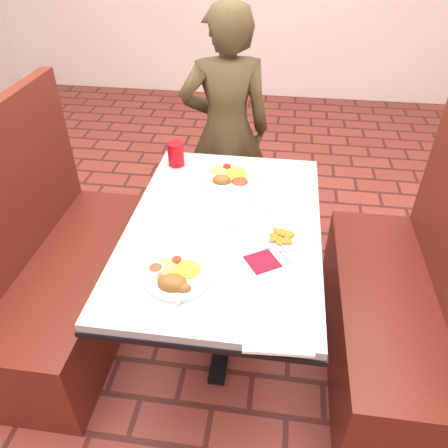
{
  "coord_description": "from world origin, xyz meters",
  "views": [
    {
      "loc": [
        0.2,
        -1.44,
        1.85
      ],
      "look_at": [
        0.0,
        0.0,
        0.75
      ],
      "focal_mm": 35.0,
      "sensor_mm": 36.0,
      "label": 1
    }
  ],
  "objects_px": {
    "dining_table": "(224,242)",
    "red_tumbler": "(176,154)",
    "near_dinner_plate": "(176,273)",
    "far_dinner_plate": "(229,175)",
    "diner_person": "(226,132)",
    "booth_bench_right": "(397,312)",
    "booth_bench_left": "(65,278)",
    "plantain_plate": "(281,238)"
  },
  "relations": [
    {
      "from": "dining_table",
      "to": "red_tumbler",
      "type": "xyz_separation_m",
      "value": [
        -0.31,
        0.47,
        0.16
      ]
    },
    {
      "from": "near_dinner_plate",
      "to": "red_tumbler",
      "type": "distance_m",
      "value": 0.84
    },
    {
      "from": "dining_table",
      "to": "far_dinner_plate",
      "type": "distance_m",
      "value": 0.38
    },
    {
      "from": "far_dinner_plate",
      "to": "red_tumbler",
      "type": "bearing_deg",
      "value": 159.75
    },
    {
      "from": "diner_person",
      "to": "near_dinner_plate",
      "type": "relative_size",
      "value": 5.99
    },
    {
      "from": "dining_table",
      "to": "booth_bench_right",
      "type": "xyz_separation_m",
      "value": [
        0.8,
        0.0,
        -0.32
      ]
    },
    {
      "from": "booth_bench_right",
      "to": "dining_table",
      "type": "bearing_deg",
      "value": 180.0
    },
    {
      "from": "booth_bench_left",
      "to": "far_dinner_plate",
      "type": "bearing_deg",
      "value": 24.99
    },
    {
      "from": "booth_bench_left",
      "to": "plantain_plate",
      "type": "xyz_separation_m",
      "value": [
        1.04,
        -0.07,
        0.43
      ]
    },
    {
      "from": "diner_person",
      "to": "red_tumbler",
      "type": "relative_size",
      "value": 12.07
    },
    {
      "from": "dining_table",
      "to": "booth_bench_right",
      "type": "distance_m",
      "value": 0.86
    },
    {
      "from": "booth_bench_right",
      "to": "diner_person",
      "type": "bearing_deg",
      "value": 134.81
    },
    {
      "from": "far_dinner_plate",
      "to": "red_tumbler",
      "type": "height_order",
      "value": "red_tumbler"
    },
    {
      "from": "booth_bench_left",
      "to": "far_dinner_plate",
      "type": "height_order",
      "value": "booth_bench_left"
    },
    {
      "from": "diner_person",
      "to": "far_dinner_plate",
      "type": "height_order",
      "value": "diner_person"
    },
    {
      "from": "far_dinner_plate",
      "to": "diner_person",
      "type": "bearing_deg",
      "value": 99.47
    },
    {
      "from": "booth_bench_left",
      "to": "booth_bench_right",
      "type": "height_order",
      "value": "same"
    },
    {
      "from": "booth_bench_left",
      "to": "plantain_plate",
      "type": "relative_size",
      "value": 7.56
    },
    {
      "from": "red_tumbler",
      "to": "diner_person",
      "type": "bearing_deg",
      "value": 67.11
    },
    {
      "from": "booth_bench_right",
      "to": "plantain_plate",
      "type": "xyz_separation_m",
      "value": [
        -0.56,
        -0.07,
        0.43
      ]
    },
    {
      "from": "booth_bench_right",
      "to": "booth_bench_left",
      "type": "bearing_deg",
      "value": 180.0
    },
    {
      "from": "booth_bench_left",
      "to": "far_dinner_plate",
      "type": "xyz_separation_m",
      "value": [
        0.77,
        0.36,
        0.45
      ]
    },
    {
      "from": "booth_bench_right",
      "to": "red_tumbler",
      "type": "distance_m",
      "value": 1.3
    },
    {
      "from": "plantain_plate",
      "to": "booth_bench_right",
      "type": "bearing_deg",
      "value": 7.26
    },
    {
      "from": "booth_bench_right",
      "to": "plantain_plate",
      "type": "distance_m",
      "value": 0.71
    },
    {
      "from": "far_dinner_plate",
      "to": "dining_table",
      "type": "bearing_deg",
      "value": -86.12
    },
    {
      "from": "booth_bench_left",
      "to": "far_dinner_plate",
      "type": "distance_m",
      "value": 0.96
    },
    {
      "from": "booth_bench_left",
      "to": "near_dinner_plate",
      "type": "xyz_separation_m",
      "value": [
        0.68,
        -0.35,
        0.45
      ]
    },
    {
      "from": "booth_bench_left",
      "to": "diner_person",
      "type": "relative_size",
      "value": 0.82
    },
    {
      "from": "booth_bench_left",
      "to": "red_tumbler",
      "type": "relative_size",
      "value": 9.94
    },
    {
      "from": "booth_bench_left",
      "to": "red_tumbler",
      "type": "distance_m",
      "value": 0.83
    },
    {
      "from": "dining_table",
      "to": "red_tumbler",
      "type": "distance_m",
      "value": 0.58
    },
    {
      "from": "booth_bench_left",
      "to": "red_tumbler",
      "type": "bearing_deg",
      "value": 43.73
    },
    {
      "from": "booth_bench_left",
      "to": "diner_person",
      "type": "distance_m",
      "value": 1.21
    },
    {
      "from": "dining_table",
      "to": "booth_bench_left",
      "type": "height_order",
      "value": "booth_bench_left"
    },
    {
      "from": "near_dinner_plate",
      "to": "booth_bench_right",
      "type": "bearing_deg",
      "value": 20.63
    },
    {
      "from": "red_tumbler",
      "to": "dining_table",
      "type": "bearing_deg",
      "value": -56.31
    },
    {
      "from": "dining_table",
      "to": "plantain_plate",
      "type": "relative_size",
      "value": 7.64
    },
    {
      "from": "booth_bench_left",
      "to": "far_dinner_plate",
      "type": "relative_size",
      "value": 4.44
    },
    {
      "from": "dining_table",
      "to": "far_dinner_plate",
      "type": "relative_size",
      "value": 4.48
    },
    {
      "from": "near_dinner_plate",
      "to": "far_dinner_plate",
      "type": "distance_m",
      "value": 0.71
    },
    {
      "from": "dining_table",
      "to": "far_dinner_plate",
      "type": "bearing_deg",
      "value": 93.88
    }
  ]
}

